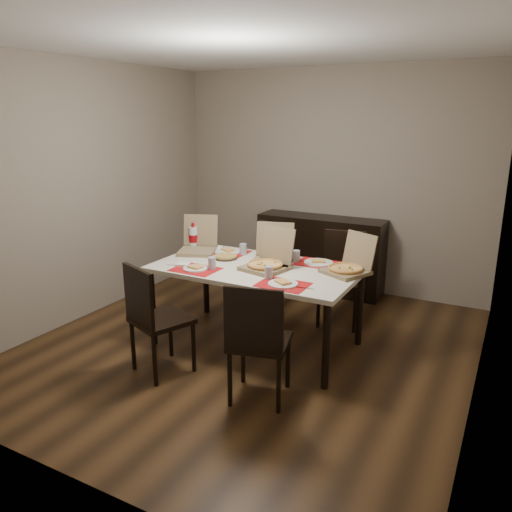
# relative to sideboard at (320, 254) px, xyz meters

# --- Properties ---
(ground) EXTENTS (3.80, 4.00, 0.02)m
(ground) POSITION_rel_sideboard_xyz_m (0.00, -1.78, -0.46)
(ground) COLOR #422A14
(ground) RESTS_ON ground
(room_walls) EXTENTS (3.84, 4.02, 2.62)m
(room_walls) POSITION_rel_sideboard_xyz_m (0.00, -1.35, 1.28)
(room_walls) COLOR gray
(room_walls) RESTS_ON ground
(sideboard) EXTENTS (1.50, 0.40, 0.90)m
(sideboard) POSITION_rel_sideboard_xyz_m (0.00, 0.00, 0.00)
(sideboard) COLOR black
(sideboard) RESTS_ON ground
(dining_table) EXTENTS (1.80, 1.00, 0.75)m
(dining_table) POSITION_rel_sideboard_xyz_m (0.03, -1.69, 0.23)
(dining_table) COLOR beige
(dining_table) RESTS_ON ground
(chair_near_left) EXTENTS (0.54, 0.54, 0.93)m
(chair_near_left) POSITION_rel_sideboard_xyz_m (-0.44, -2.56, 0.06)
(chair_near_left) COLOR black
(chair_near_left) RESTS_ON ground
(chair_near_right) EXTENTS (0.51, 0.51, 0.93)m
(chair_near_right) POSITION_rel_sideboard_xyz_m (0.50, -2.55, 0.06)
(chair_near_right) COLOR black
(chair_near_right) RESTS_ON ground
(chair_far_left) EXTENTS (0.52, 0.52, 0.93)m
(chair_far_left) POSITION_rel_sideboard_xyz_m (-0.35, -0.78, 0.06)
(chair_far_left) COLOR black
(chair_far_left) RESTS_ON ground
(chair_far_right) EXTENTS (0.48, 0.48, 0.93)m
(chair_far_right) POSITION_rel_sideboard_xyz_m (0.54, -0.80, 0.06)
(chair_far_right) COLOR black
(chair_far_right) RESTS_ON ground
(setting_near_left) EXTENTS (0.51, 0.30, 0.11)m
(setting_near_left) POSITION_rel_sideboard_xyz_m (-0.38, -1.99, 0.32)
(setting_near_left) COLOR red
(setting_near_left) RESTS_ON dining_table
(setting_near_right) EXTENTS (0.47, 0.30, 0.11)m
(setting_near_right) POSITION_rel_sideboard_xyz_m (0.41, -2.01, 0.32)
(setting_near_right) COLOR red
(setting_near_right) RESTS_ON dining_table
(setting_far_left) EXTENTS (0.45, 0.30, 0.11)m
(setting_far_left) POSITION_rel_sideboard_xyz_m (-0.42, -1.39, 0.32)
(setting_far_left) COLOR red
(setting_far_left) RESTS_ON dining_table
(setting_far_right) EXTENTS (0.48, 0.30, 0.11)m
(setting_far_right) POSITION_rel_sideboard_xyz_m (0.43, -1.35, 0.32)
(setting_far_right) COLOR red
(setting_far_right) RESTS_ON dining_table
(napkin_loose) EXTENTS (0.16, 0.15, 0.02)m
(napkin_loose) POSITION_rel_sideboard_xyz_m (0.13, -1.81, 0.31)
(napkin_loose) COLOR white
(napkin_loose) RESTS_ON dining_table
(pizza_box_center) EXTENTS (0.42, 0.45, 0.35)m
(pizza_box_center) POSITION_rel_sideboard_xyz_m (0.15, -1.71, 0.36)
(pizza_box_center) COLOR olive
(pizza_box_center) RESTS_ON dining_table
(pizza_box_right) EXTENTS (0.46, 0.47, 0.33)m
(pizza_box_right) POSITION_rel_sideboard_xyz_m (0.81, -1.49, 0.35)
(pizza_box_right) COLOR olive
(pizza_box_right) RESTS_ON dining_table
(pizza_box_left) EXTENTS (0.46, 0.48, 0.35)m
(pizza_box_left) POSITION_rel_sideboard_xyz_m (-0.71, -1.51, 0.36)
(pizza_box_left) COLOR olive
(pizza_box_left) RESTS_ON dining_table
(pizza_box_extra) EXTENTS (0.44, 0.47, 0.35)m
(pizza_box_extra) POSITION_rel_sideboard_xyz_m (0.11, -1.52, 0.36)
(pizza_box_extra) COLOR olive
(pizza_box_extra) RESTS_ON dining_table
(faina_plate) EXTENTS (0.23, 0.23, 0.03)m
(faina_plate) POSITION_rel_sideboard_xyz_m (-0.35, -1.59, 0.31)
(faina_plate) COLOR black
(faina_plate) RESTS_ON dining_table
(dip_bowl) EXTENTS (0.14, 0.14, 0.03)m
(dip_bowl) POSITION_rel_sideboard_xyz_m (0.17, -1.48, 0.31)
(dip_bowl) COLOR white
(dip_bowl) RESTS_ON dining_table
(soda_bottle) EXTENTS (0.09, 0.09, 0.27)m
(soda_bottle) POSITION_rel_sideboard_xyz_m (-0.83, -1.43, 0.41)
(soda_bottle) COLOR silver
(soda_bottle) RESTS_ON dining_table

